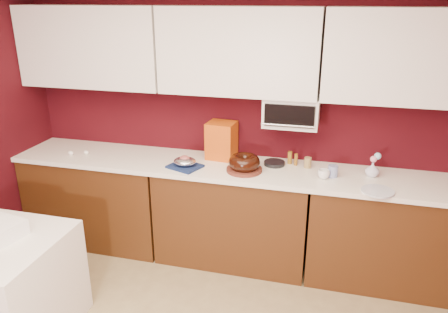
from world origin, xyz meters
TOP-DOWN VIEW (x-y plane):
  - wall_back at (0.00, 2.25)m, footprint 4.00×0.02m
  - base_cabinet_left at (-1.33, 1.94)m, footprint 1.31×0.58m
  - base_cabinet_center at (0.00, 1.94)m, footprint 1.31×0.58m
  - base_cabinet_right at (1.33, 1.94)m, footprint 1.31×0.58m
  - countertop at (0.00, 1.94)m, footprint 4.00×0.62m
  - upper_cabinet_left at (-1.33, 2.08)m, footprint 1.31×0.33m
  - upper_cabinet_center at (0.00, 2.08)m, footprint 1.31×0.33m
  - upper_cabinet_right at (1.33, 2.08)m, footprint 1.31×0.33m
  - toaster_oven at (0.45, 2.10)m, footprint 0.45×0.30m
  - toaster_oven_door at (0.45, 1.94)m, footprint 0.40×0.02m
  - toaster_oven_handle at (0.45, 1.93)m, footprint 0.42×0.02m
  - cake_base at (0.11, 1.86)m, footprint 0.35×0.35m
  - bundt_cake at (0.11, 1.86)m, footprint 0.33×0.33m
  - navy_towel at (-0.40, 1.81)m, footprint 0.32×0.30m
  - foil_ham_nest at (-0.40, 1.81)m, footprint 0.22×0.20m
  - roasted_ham at (-0.40, 1.81)m, footprint 0.10×0.08m
  - pandoro_box at (-0.16, 2.12)m, footprint 0.26×0.24m
  - dark_pan at (0.33, 2.06)m, footprint 0.24×0.24m
  - coffee_mug at (0.76, 1.87)m, footprint 0.10×0.10m
  - blue_jar at (0.83, 1.92)m, footprint 0.11×0.11m
  - flower_vase at (1.13, 2.01)m, footprint 0.10×0.10m
  - flower_pink at (1.13, 2.01)m, footprint 0.05×0.05m
  - flower_blue at (1.16, 2.03)m, footprint 0.06×0.06m
  - china_plate at (1.16, 1.71)m, footprint 0.29×0.29m
  - amber_bottle at (0.46, 2.13)m, footprint 0.04×0.04m
  - paper_cup at (0.61, 2.07)m, footprint 0.07×0.07m
  - egg_left at (-1.51, 1.83)m, footprint 0.06×0.05m
  - egg_right at (-1.39, 1.89)m, footprint 0.06×0.05m
  - amber_bottle_tall at (0.51, 2.10)m, footprint 0.04×0.04m

SIDE VIEW (x-z plane):
  - base_cabinet_left at x=-1.33m, z-range 0.00..0.86m
  - base_cabinet_center at x=0.00m, z-range 0.00..0.86m
  - base_cabinet_right at x=1.33m, z-range 0.00..0.86m
  - countertop at x=0.00m, z-range 0.86..0.90m
  - china_plate at x=1.16m, z-range 0.90..0.91m
  - navy_towel at x=-0.40m, z-range 0.90..0.92m
  - cake_base at x=0.11m, z-range 0.90..0.93m
  - dark_pan at x=0.33m, z-range 0.90..0.93m
  - egg_right at x=-1.39m, z-range 0.90..0.94m
  - egg_left at x=-1.51m, z-range 0.90..0.94m
  - coffee_mug at x=0.76m, z-range 0.90..0.99m
  - paper_cup at x=0.61m, z-range 0.90..0.99m
  - blue_jar at x=0.83m, z-range 0.90..1.00m
  - amber_bottle_tall at x=0.51m, z-range 0.90..1.00m
  - foil_ham_nest at x=-0.40m, z-range 0.92..0.99m
  - amber_bottle at x=0.46m, z-range 0.90..1.01m
  - flower_vase at x=1.13m, z-range 0.90..1.03m
  - bundt_cake at x=0.11m, z-range 0.93..1.03m
  - roasted_ham at x=-0.40m, z-range 0.95..1.01m
  - flower_pink at x=1.13m, z-range 1.02..1.07m
  - pandoro_box at x=-0.16m, z-range 0.90..1.23m
  - flower_blue at x=1.16m, z-range 1.04..1.10m
  - wall_back at x=0.00m, z-range 0.00..2.50m
  - toaster_oven_handle at x=0.45m, z-range 1.29..1.31m
  - toaster_oven at x=0.45m, z-range 1.25..1.50m
  - toaster_oven_door at x=0.45m, z-range 1.28..1.47m
  - upper_cabinet_left at x=-1.33m, z-range 1.50..2.20m
  - upper_cabinet_center at x=0.00m, z-range 1.50..2.20m
  - upper_cabinet_right at x=1.33m, z-range 1.50..2.20m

